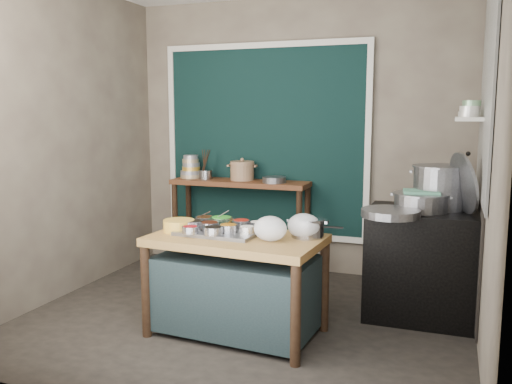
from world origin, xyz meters
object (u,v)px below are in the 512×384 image
(back_counter, at_px, (240,225))
(steamer, at_px, (421,202))
(prep_table, at_px, (236,285))
(stove_block, at_px, (425,266))
(saucepan, at_px, (308,228))
(yellow_basin, at_px, (179,226))
(utensil_cup, at_px, (205,175))
(ceramic_crock, at_px, (242,172))
(stock_pot, at_px, (440,187))
(condiment_tray, at_px, (220,231))

(back_counter, relative_size, steamer, 3.27)
(prep_table, xyz_separation_m, stove_block, (1.30, 0.85, 0.05))
(saucepan, bearing_deg, yellow_basin, -174.42)
(back_counter, height_order, stove_block, back_counter)
(stove_block, distance_m, utensil_cup, 2.46)
(yellow_basin, xyz_separation_m, saucepan, (0.97, 0.16, 0.02))
(stove_block, relative_size, ceramic_crock, 3.41)
(ceramic_crock, xyz_separation_m, steamer, (1.84, -0.81, -0.09))
(utensil_cup, bearing_deg, stock_pot, -13.84)
(yellow_basin, bearing_deg, prep_table, 0.43)
(prep_table, relative_size, back_counter, 0.86)
(yellow_basin, bearing_deg, stove_block, 25.75)
(utensil_cup, bearing_deg, steamer, -18.59)
(ceramic_crock, distance_m, steamer, 2.01)
(stock_pot, xyz_separation_m, steamer, (-0.13, -0.17, -0.10))
(utensil_cup, bearing_deg, saucepan, -43.19)
(back_counter, relative_size, saucepan, 5.67)
(prep_table, bearing_deg, back_counter, 114.68)
(condiment_tray, bearing_deg, steamer, 28.11)
(back_counter, height_order, steamer, steamer)
(saucepan, relative_size, stock_pot, 0.57)
(stove_block, relative_size, yellow_basin, 3.80)
(back_counter, xyz_separation_m, stock_pot, (1.98, -0.61, 0.58))
(utensil_cup, bearing_deg, stove_block, -17.06)
(prep_table, relative_size, ceramic_crock, 4.74)
(yellow_basin, bearing_deg, condiment_tray, 9.78)
(stove_block, distance_m, saucepan, 1.13)
(back_counter, height_order, stock_pot, stock_pot)
(back_counter, relative_size, yellow_basin, 6.11)
(prep_table, relative_size, yellow_basin, 5.27)
(utensil_cup, relative_size, ceramic_crock, 0.61)
(utensil_cup, bearing_deg, back_counter, 4.39)
(stove_block, height_order, saucepan, saucepan)
(saucepan, xyz_separation_m, ceramic_crock, (-1.09, 1.45, 0.22))
(prep_table, bearing_deg, yellow_basin, -175.68)
(steamer, bearing_deg, prep_table, -147.41)
(saucepan, bearing_deg, back_counter, 123.84)
(utensil_cup, height_order, stock_pot, stock_pot)
(utensil_cup, height_order, ceramic_crock, ceramic_crock)
(yellow_basin, distance_m, utensil_cup, 1.65)
(stove_block, distance_m, ceramic_crock, 2.12)
(prep_table, height_order, back_counter, back_counter)
(back_counter, relative_size, ceramic_crock, 5.50)
(back_counter, bearing_deg, yellow_basin, -85.30)
(prep_table, bearing_deg, saucepan, 21.44)
(steamer, bearing_deg, ceramic_crock, 156.27)
(prep_table, height_order, stock_pot, stock_pot)
(ceramic_crock, bearing_deg, utensil_cup, -172.02)
(stove_block, relative_size, steamer, 2.03)
(condiment_tray, xyz_separation_m, utensil_cup, (-0.83, 1.50, 0.24))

